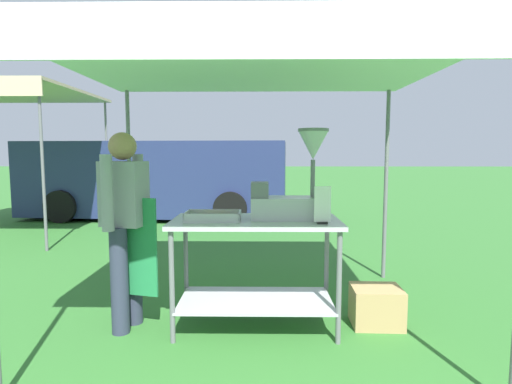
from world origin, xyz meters
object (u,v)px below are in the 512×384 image
Objects in this scene: stall_canopy at (256,69)px; menu_sign at (322,208)px; donut_cart at (256,250)px; donut_tray at (214,218)px; vendor at (125,220)px; donut_fryer at (292,187)px; supply_crate at (376,306)px; van_navy at (159,178)px.

menu_sign is (0.51, -0.30, -1.09)m from stall_canopy.
donut_cart is 0.44m from donut_tray.
donut_tray reaches higher than donut_cart.
stall_canopy is at bearing 24.01° from donut_tray.
vendor is at bearing 178.33° from donut_tray.
donut_cart is 0.67m from menu_sign.
donut_fryer is (0.29, 0.03, 0.52)m from donut_cart.
donut_cart is 3.25× the size of supply_crate.
donut_fryer is (0.29, -0.07, -0.96)m from stall_canopy.
supply_crate is at bearing 1.76° from donut_fryer.
menu_sign is 6.63m from van_navy.
donut_fryer is 2.54× the size of menu_sign.
donut_cart is 4.72× the size of menu_sign.
donut_fryer is at bearing 133.52° from menu_sign.
stall_canopy is 2.21m from supply_crate.
van_navy is at bearing 113.84° from donut_fryer.
supply_crate is at bearing 2.89° from donut_cart.
supply_crate is (2.07, 0.08, -0.74)m from vendor.
menu_sign is 0.69× the size of supply_crate.
stall_canopy is 1.24m from menu_sign.
donut_fryer reaches higher than vendor.
menu_sign is at bearing -21.34° from donut_cart.
stall_canopy is 1.00m from donut_fryer.
van_navy is (-2.26, 5.82, 0.23)m from donut_cart.
menu_sign is 0.05× the size of van_navy.
donut_tray is 0.07× the size of van_navy.
vendor is at bearing -178.39° from donut_cart.
stall_canopy reaches higher than van_navy.
stall_canopy is 1.25m from donut_tray.
stall_canopy is 4.28× the size of donut_fryer.
menu_sign reaches higher than donut_tray.
supply_crate is at bearing -2.60° from stall_canopy.
van_navy is (-2.77, 6.02, -0.15)m from menu_sign.
stall_canopy is at bearing 6.86° from vendor.
menu_sign is 1.58m from vendor.
donut_fryer reaches higher than supply_crate.
donut_tray is at bearing 169.98° from menu_sign.
menu_sign is (0.84, -0.15, 0.10)m from donut_tray.
donut_fryer reaches higher than donut_tray.
van_navy is at bearing 111.59° from stall_canopy.
vendor is 0.28× the size of van_navy.
donut_tray is 0.59× the size of donut_fryer.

